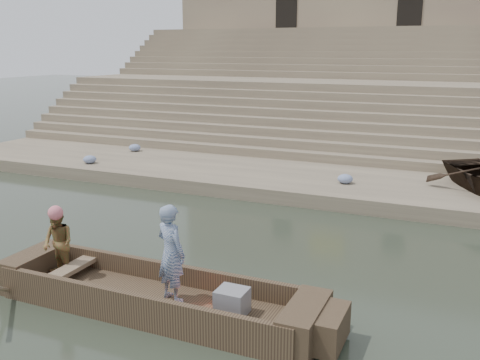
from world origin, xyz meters
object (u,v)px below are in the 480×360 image
Objects in this scene: standing_man at (171,253)px; rowing_man at (58,243)px; television at (231,301)px; main_rowboat at (155,303)px.

standing_man reaches higher than rowing_man.
television is (1.07, -0.04, -0.60)m from standing_man.
standing_man is at bearing 7.69° from main_rowboat.
main_rowboat is at bearing 12.26° from rowing_man.
rowing_man is (-2.32, 0.01, -0.19)m from standing_man.
standing_man is at bearing 177.72° from television.
rowing_man is at bearing 20.82° from standing_man.
main_rowboat is 2.13m from rowing_man.
rowing_man is (-2.00, 0.06, 0.73)m from main_rowboat.
main_rowboat is 10.87× the size of television.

